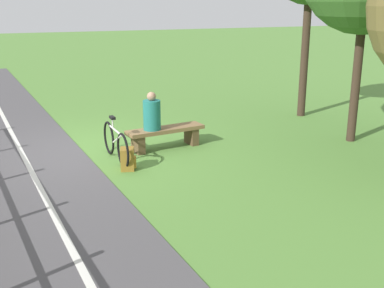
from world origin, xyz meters
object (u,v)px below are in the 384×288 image
object	(u,v)px
bench	(165,134)
bicycle	(116,143)
person_seated	(152,114)
backpack	(128,159)

from	to	relation	value
bench	bicycle	size ratio (longest dim) A/B	1.05
person_seated	bicycle	distance (m)	1.04
bench	backpack	xyz separation A→B (m)	(1.09, 1.01, -0.11)
bicycle	backpack	distance (m)	0.61
person_seated	backpack	bearing A→B (deg)	43.04
bicycle	person_seated	bearing A→B (deg)	111.02
person_seated	bicycle	world-z (taller)	person_seated
person_seated	backpack	world-z (taller)	person_seated
backpack	bicycle	bearing A→B (deg)	-82.52
person_seated	bicycle	xyz separation A→B (m)	(0.87, 0.38, -0.42)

